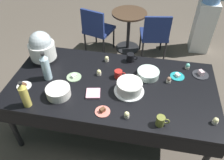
{
  "coord_description": "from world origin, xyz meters",
  "views": [
    {
      "loc": [
        0.33,
        -1.72,
        2.36
      ],
      "look_at": [
        0.0,
        0.0,
        0.8
      ],
      "focal_mm": 35.62,
      "sensor_mm": 36.0,
      "label": 1
    }
  ],
  "objects_px": {
    "cupcake_berry": "(169,80)",
    "ceramic_snack_bowl": "(58,92)",
    "coffee_mug_olive": "(161,121)",
    "maroon_chair_right": "(155,34)",
    "frosted_layer_cake": "(129,87)",
    "cupcake_cocoa": "(127,115)",
    "dessert_plate_charcoal": "(201,74)",
    "dessert_plate_sage": "(74,77)",
    "dessert_plate_teal": "(177,76)",
    "water_cooler": "(205,20)",
    "cupcake_mint": "(99,72)",
    "soda_bottle_ginger_ale": "(24,95)",
    "glass_salad_bowl": "(148,74)",
    "cupcake_vanilla": "(216,121)",
    "soda_bottle_water": "(46,67)",
    "coffee_mug_black": "(131,58)",
    "coffee_mug_red": "(119,74)",
    "potluck_table": "(112,88)",
    "slow_cooker": "(42,48)",
    "dessert_plate_coral": "(103,111)",
    "cupcake_lemon": "(188,66)",
    "round_cafe_table": "(129,24)",
    "maroon_chair_left": "(97,28)",
    "dessert_plate_white": "(24,86)",
    "cupcake_rose": "(107,59)"
  },
  "relations": [
    {
      "from": "coffee_mug_olive",
      "to": "potluck_table",
      "type": "bearing_deg",
      "value": 139.36
    },
    {
      "from": "dessert_plate_charcoal",
      "to": "cupcake_cocoa",
      "type": "bearing_deg",
      "value": -134.27
    },
    {
      "from": "dessert_plate_teal",
      "to": "water_cooler",
      "type": "relative_size",
      "value": 0.13
    },
    {
      "from": "dessert_plate_sage",
      "to": "cupcake_cocoa",
      "type": "distance_m",
      "value": 0.78
    },
    {
      "from": "coffee_mug_black",
      "to": "water_cooler",
      "type": "height_order",
      "value": "water_cooler"
    },
    {
      "from": "cupcake_vanilla",
      "to": "water_cooler",
      "type": "relative_size",
      "value": 0.05
    },
    {
      "from": "coffee_mug_olive",
      "to": "glass_salad_bowl",
      "type": "bearing_deg",
      "value": 103.36
    },
    {
      "from": "glass_salad_bowl",
      "to": "cupcake_vanilla",
      "type": "height_order",
      "value": "glass_salad_bowl"
    },
    {
      "from": "ceramic_snack_bowl",
      "to": "frosted_layer_cake",
      "type": "bearing_deg",
      "value": 15.02
    },
    {
      "from": "dessert_plate_charcoal",
      "to": "soda_bottle_water",
      "type": "xyz_separation_m",
      "value": [
        -1.65,
        -0.37,
        0.14
      ]
    },
    {
      "from": "dessert_plate_white",
      "to": "dessert_plate_coral",
      "type": "relative_size",
      "value": 1.05
    },
    {
      "from": "frosted_layer_cake",
      "to": "cupcake_cocoa",
      "type": "bearing_deg",
      "value": -86.2
    },
    {
      "from": "dessert_plate_white",
      "to": "cupcake_rose",
      "type": "distance_m",
      "value": 0.97
    },
    {
      "from": "dessert_plate_coral",
      "to": "cupcake_vanilla",
      "type": "distance_m",
      "value": 1.02
    },
    {
      "from": "glass_salad_bowl",
      "to": "water_cooler",
      "type": "bearing_deg",
      "value": 64.91
    },
    {
      "from": "coffee_mug_olive",
      "to": "coffee_mug_red",
      "type": "height_order",
      "value": "coffee_mug_olive"
    },
    {
      "from": "dessert_plate_coral",
      "to": "coffee_mug_olive",
      "type": "xyz_separation_m",
      "value": [
        0.53,
        -0.04,
        0.04
      ]
    },
    {
      "from": "frosted_layer_cake",
      "to": "cupcake_vanilla",
      "type": "xyz_separation_m",
      "value": [
        0.81,
        -0.26,
        -0.03
      ]
    },
    {
      "from": "slow_cooker",
      "to": "cupcake_berry",
      "type": "distance_m",
      "value": 1.49
    },
    {
      "from": "dessert_plate_sage",
      "to": "soda_bottle_water",
      "type": "bearing_deg",
      "value": -166.9
    },
    {
      "from": "cupcake_berry",
      "to": "coffee_mug_olive",
      "type": "height_order",
      "value": "coffee_mug_olive"
    },
    {
      "from": "cupcake_berry",
      "to": "maroon_chair_right",
      "type": "bearing_deg",
      "value": 97.03
    },
    {
      "from": "cupcake_berry",
      "to": "ceramic_snack_bowl",
      "type": "bearing_deg",
      "value": -159.42
    },
    {
      "from": "cupcake_vanilla",
      "to": "cupcake_lemon",
      "type": "xyz_separation_m",
      "value": [
        -0.2,
        0.76,
        0.0
      ]
    },
    {
      "from": "dessert_plate_sage",
      "to": "slow_cooker",
      "type": "bearing_deg",
      "value": 151.26
    },
    {
      "from": "water_cooler",
      "to": "coffee_mug_red",
      "type": "bearing_deg",
      "value": -121.49
    },
    {
      "from": "frosted_layer_cake",
      "to": "cupcake_mint",
      "type": "height_order",
      "value": "frosted_layer_cake"
    },
    {
      "from": "soda_bottle_ginger_ale",
      "to": "coffee_mug_olive",
      "type": "xyz_separation_m",
      "value": [
        1.26,
        0.01,
        -0.09
      ]
    },
    {
      "from": "cupcake_rose",
      "to": "cupcake_lemon",
      "type": "xyz_separation_m",
      "value": [
        0.94,
        0.04,
        0.0
      ]
    },
    {
      "from": "round_cafe_table",
      "to": "maroon_chair_right",
      "type": "bearing_deg",
      "value": -25.8
    },
    {
      "from": "slow_cooker",
      "to": "dessert_plate_charcoal",
      "type": "relative_size",
      "value": 2.1
    },
    {
      "from": "glass_salad_bowl",
      "to": "cupcake_mint",
      "type": "xyz_separation_m",
      "value": [
        -0.54,
        -0.08,
        -0.0
      ]
    },
    {
      "from": "cupcake_cocoa",
      "to": "water_cooler",
      "type": "bearing_deg",
      "value": 67.57
    },
    {
      "from": "ceramic_snack_bowl",
      "to": "maroon_chair_left",
      "type": "bearing_deg",
      "value": 92.33
    },
    {
      "from": "dessert_plate_coral",
      "to": "dessert_plate_teal",
      "type": "bearing_deg",
      "value": 42.7
    },
    {
      "from": "cupcake_lemon",
      "to": "soda_bottle_ginger_ale",
      "type": "distance_m",
      "value": 1.78
    },
    {
      "from": "potluck_table",
      "to": "cupcake_lemon",
      "type": "distance_m",
      "value": 0.91
    },
    {
      "from": "potluck_table",
      "to": "ceramic_snack_bowl",
      "type": "relative_size",
      "value": 9.0
    },
    {
      "from": "cupcake_mint",
      "to": "soda_bottle_ginger_ale",
      "type": "xyz_separation_m",
      "value": [
        -0.57,
        -0.57,
        0.1
      ]
    },
    {
      "from": "frosted_layer_cake",
      "to": "dessert_plate_sage",
      "type": "relative_size",
      "value": 1.92
    },
    {
      "from": "ceramic_snack_bowl",
      "to": "dessert_plate_sage",
      "type": "relative_size",
      "value": 1.51
    },
    {
      "from": "dessert_plate_sage",
      "to": "cupcake_berry",
      "type": "distance_m",
      "value": 1.03
    },
    {
      "from": "dessert_plate_teal",
      "to": "cupcake_cocoa",
      "type": "relative_size",
      "value": 2.31
    },
    {
      "from": "ceramic_snack_bowl",
      "to": "maroon_chair_left",
      "type": "height_order",
      "value": "maroon_chair_left"
    },
    {
      "from": "cupcake_cocoa",
      "to": "potluck_table",
      "type": "bearing_deg",
      "value": 117.19
    },
    {
      "from": "coffee_mug_olive",
      "to": "maroon_chair_right",
      "type": "distance_m",
      "value": 2.07
    },
    {
      "from": "dessert_plate_charcoal",
      "to": "dessert_plate_sage",
      "type": "relative_size",
      "value": 1.1
    },
    {
      "from": "maroon_chair_left",
      "to": "dessert_plate_coral",
      "type": "bearing_deg",
      "value": -74.45
    },
    {
      "from": "dessert_plate_coral",
      "to": "coffee_mug_black",
      "type": "bearing_deg",
      "value": 79.51
    },
    {
      "from": "dessert_plate_sage",
      "to": "coffee_mug_black",
      "type": "distance_m",
      "value": 0.71
    }
  ]
}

